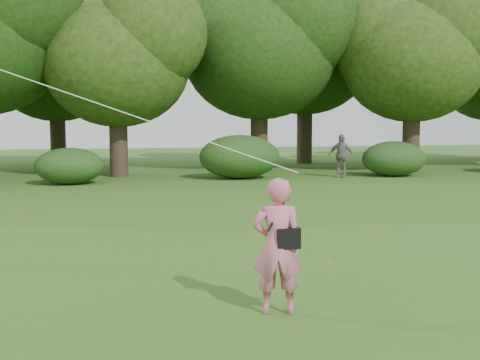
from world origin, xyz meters
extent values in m
plane|color=#265114|center=(0.00, 0.00, 0.00)|extent=(100.00, 100.00, 0.00)
imported|color=#D0627D|center=(-0.82, -0.03, 0.86)|extent=(0.70, 0.54, 1.72)
imported|color=slate|center=(7.45, 17.41, 0.95)|extent=(1.18, 1.02, 1.90)
cube|color=black|center=(-0.70, -0.06, 0.96)|extent=(0.30, 0.20, 0.26)
cylinder|color=black|center=(-0.82, -0.07, 1.30)|extent=(0.33, 0.14, 0.47)
cylinder|color=white|center=(-3.03, 0.32, 2.65)|extent=(4.93, 0.81, 1.75)
cylinder|color=#3A2D1E|center=(-2.00, 20.00, 1.57)|extent=(0.80, 0.80, 3.15)
ellipsoid|color=#1E3F11|center=(-2.00, 20.00, 4.91)|extent=(6.40, 6.40, 5.44)
cylinder|color=#3A2D1E|center=(5.00, 22.00, 1.84)|extent=(0.86, 0.86, 3.67)
ellipsoid|color=#1E3F11|center=(5.00, 22.00, 5.76)|extent=(7.60, 7.60, 6.46)
cylinder|color=#3A2D1E|center=(12.00, 19.50, 1.72)|extent=(0.83, 0.83, 3.43)
ellipsoid|color=#1E3F11|center=(12.00, 19.50, 5.30)|extent=(6.80, 6.80, 5.78)
cylinder|color=#3A2D1E|center=(-5.00, 27.50, 1.75)|extent=(0.84, 0.84, 3.50)
ellipsoid|color=#1E3F11|center=(-5.00, 27.50, 5.43)|extent=(7.00, 7.00, 5.95)
cylinder|color=#3A2D1E|center=(9.00, 26.50, 2.01)|extent=(0.90, 0.90, 4.02)
ellipsoid|color=#1E3F11|center=(9.00, 26.50, 6.17)|extent=(7.80, 7.80, 6.63)
ellipsoid|color=#264919|center=(-4.00, 17.10, 0.71)|extent=(2.66, 2.09, 1.42)
ellipsoid|color=#264919|center=(3.00, 17.90, 0.94)|extent=(3.50, 2.75, 1.88)
ellipsoid|color=#264919|center=(10.00, 17.40, 0.79)|extent=(2.94, 2.31, 1.58)
cube|color=#936028|center=(-4.83, 8.04, 0.00)|extent=(0.13, 0.14, 0.01)
cube|color=#936028|center=(-4.68, 8.26, 0.00)|extent=(0.13, 0.10, 0.01)
cube|color=#936028|center=(5.89, 9.74, 0.00)|extent=(0.09, 0.13, 0.01)
cube|color=#936028|center=(-5.14, 9.62, 0.00)|extent=(0.12, 0.14, 0.01)
cube|color=#936028|center=(0.87, 2.38, 0.00)|extent=(0.13, 0.10, 0.01)
cube|color=#936028|center=(3.07, 5.29, 0.00)|extent=(0.14, 0.13, 0.01)
camera|label=1|loc=(-3.00, -7.11, 2.40)|focal=45.00mm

